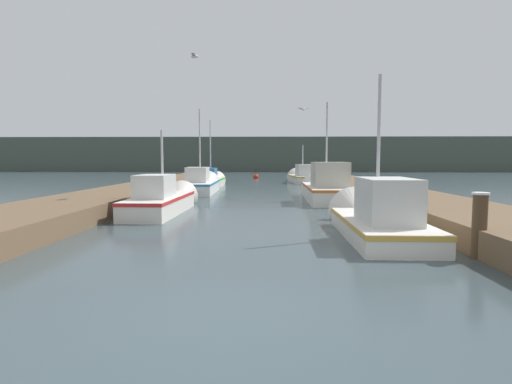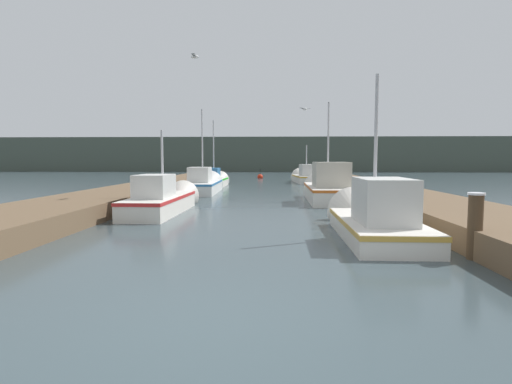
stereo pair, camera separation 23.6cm
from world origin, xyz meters
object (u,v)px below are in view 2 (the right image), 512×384
(mooring_piling_1, at_px, (323,175))
(mooring_piling_2, at_px, (205,175))
(channel_buoy, at_px, (260,177))
(mooring_piling_3, at_px, (475,226))
(seagull_lead, at_px, (305,109))
(seagull_1, at_px, (195,57))
(fishing_boat_0, at_px, (371,217))
(fishing_boat_5, at_px, (305,177))
(fishing_boat_2, at_px, (327,188))
(fishing_boat_1, at_px, (165,199))
(fishing_boat_3, at_px, (204,184))
(fishing_boat_4, at_px, (214,180))

(mooring_piling_1, distance_m, mooring_piling_2, 8.80)
(channel_buoy, bearing_deg, mooring_piling_3, -80.93)
(seagull_lead, relative_size, seagull_1, 0.97)
(fishing_boat_0, distance_m, mooring_piling_1, 20.17)
(fishing_boat_5, bearing_deg, mooring_piling_3, -92.33)
(seagull_1, bearing_deg, fishing_boat_5, 165.39)
(mooring_piling_2, relative_size, seagull_lead, 2.28)
(fishing_boat_0, relative_size, mooring_piling_2, 4.18)
(fishing_boat_2, xyz_separation_m, channel_buoy, (-3.65, 19.87, -0.40))
(fishing_boat_0, relative_size, mooring_piling_3, 4.16)
(fishing_boat_0, bearing_deg, mooring_piling_2, 111.24)
(fishing_boat_0, xyz_separation_m, mooring_piling_3, (1.27, -2.47, 0.21))
(fishing_boat_0, relative_size, fishing_boat_2, 0.80)
(fishing_boat_2, height_order, seagull_lead, fishing_boat_2)
(fishing_boat_0, height_order, fishing_boat_1, fishing_boat_0)
(fishing_boat_0, distance_m, mooring_piling_2, 21.25)
(mooring_piling_2, distance_m, mooring_piling_3, 24.01)
(fishing_boat_3, bearing_deg, fishing_boat_2, -33.88)
(fishing_boat_5, xyz_separation_m, mooring_piling_1, (1.15, -1.76, 0.21))
(fishing_boat_2, distance_m, channel_buoy, 20.21)
(fishing_boat_0, relative_size, seagull_lead, 9.51)
(mooring_piling_3, xyz_separation_m, seagull_lead, (-2.13, 12.26, 3.61))
(fishing_boat_2, relative_size, mooring_piling_2, 5.21)
(fishing_boat_1, bearing_deg, mooring_piling_1, 66.28)
(fishing_boat_3, height_order, mooring_piling_3, fishing_boat_3)
(fishing_boat_2, distance_m, mooring_piling_1, 11.95)
(fishing_boat_1, height_order, fishing_boat_3, fishing_boat_3)
(mooring_piling_3, bearing_deg, mooring_piling_1, 89.87)
(mooring_piling_2, relative_size, mooring_piling_3, 1.00)
(mooring_piling_3, relative_size, seagull_lead, 2.29)
(mooring_piling_2, bearing_deg, fishing_boat_3, -81.01)
(fishing_boat_3, bearing_deg, fishing_boat_4, 89.51)
(fishing_boat_5, distance_m, mooring_piling_3, 24.38)
(fishing_boat_5, bearing_deg, channel_buoy, 116.39)
(fishing_boat_2, relative_size, mooring_piling_1, 4.92)
(fishing_boat_2, height_order, channel_buoy, fishing_boat_2)
(mooring_piling_3, bearing_deg, fishing_boat_5, 92.58)
(fishing_boat_0, xyz_separation_m, seagull_lead, (-0.86, 9.78, 3.82))
(fishing_boat_4, distance_m, seagull_lead, 9.79)
(fishing_boat_1, xyz_separation_m, fishing_boat_5, (6.35, 17.93, 0.01))
(mooring_piling_2, bearing_deg, fishing_boat_0, -69.41)
(fishing_boat_4, bearing_deg, mooring_piling_2, 111.68)
(fishing_boat_2, height_order, seagull_1, seagull_1)
(mooring_piling_1, xyz_separation_m, channel_buoy, (-4.94, 7.99, -0.50))
(fishing_boat_2, bearing_deg, fishing_boat_0, -89.42)
(mooring_piling_2, bearing_deg, seagull_1, -81.48)
(fishing_boat_5, height_order, seagull_lead, seagull_lead)
(fishing_boat_1, xyz_separation_m, fishing_boat_2, (6.21, 4.29, 0.12))
(fishing_boat_4, xyz_separation_m, seagull_1, (1.16, -12.32, 5.06))
(fishing_boat_4, height_order, channel_buoy, fishing_boat_4)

